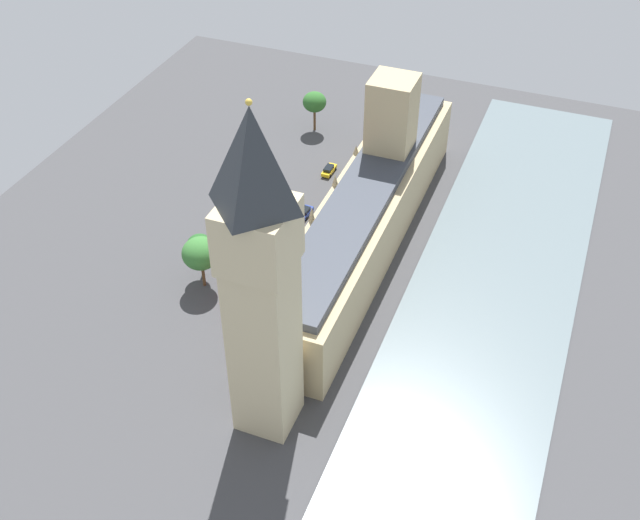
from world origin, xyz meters
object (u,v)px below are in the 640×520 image
pedestrian_trailing (346,195)px  street_lamp_opposite_hall (270,171)px  plane_tree_corner (201,253)px  double_decker_bus_far_end (249,279)px  plane_tree_by_river_gate (200,246)px  parliament_building (368,207)px  pedestrian_kerbside (332,216)px  car_yellow_cab_leading (329,170)px  double_decker_bus_under_trees (285,228)px  clock_tower (260,279)px  plane_tree_midblock (315,102)px  car_blue_near_tower (305,212)px

pedestrian_trailing → street_lamp_opposite_hall: 16.42m
plane_tree_corner → pedestrian_trailing: bearing=-112.6°
double_decker_bus_far_end → plane_tree_by_river_gate: 10.56m
plane_tree_corner → parliament_building: bearing=-135.0°
parliament_building → plane_tree_corner: size_ratio=7.61×
pedestrian_kerbside → pedestrian_trailing: bearing=-19.3°
car_yellow_cab_leading → double_decker_bus_under_trees: (-0.18, 24.27, 1.74)m
clock_tower → pedestrian_trailing: (8.44, -57.69, -26.66)m
clock_tower → plane_tree_by_river_gate: size_ratio=5.92×
double_decker_bus_far_end → plane_tree_midblock: 57.48m
double_decker_bus_far_end → plane_tree_corner: 9.52m
street_lamp_opposite_hall → double_decker_bus_far_end: bearing=107.1°
parliament_building → street_lamp_opposite_hall: bearing=-20.0°
plane_tree_midblock → parliament_building: bearing=125.1°
pedestrian_trailing → parliament_building: bearing=-127.1°
parliament_building → double_decker_bus_under_trees: parliament_building is taller
pedestrian_kerbside → plane_tree_by_river_gate: 29.74m
pedestrian_trailing → plane_tree_corner: bearing=174.8°
double_decker_bus_under_trees → pedestrian_kerbside: 11.11m
car_yellow_cab_leading → double_decker_bus_far_end: size_ratio=0.45×
car_blue_near_tower → double_decker_bus_under_trees: double_decker_bus_under_trees is taller
pedestrian_trailing → plane_tree_corner: size_ratio=0.15×
clock_tower → pedestrian_trailing: size_ratio=35.17×
car_yellow_cab_leading → plane_tree_midblock: plane_tree_midblock is taller
plane_tree_corner → clock_tower: bearing=135.1°
pedestrian_kerbside → plane_tree_midblock: plane_tree_midblock is taller
car_yellow_cab_leading → car_blue_near_tower: (-0.95, 16.01, -0.00)m
car_blue_near_tower → plane_tree_by_river_gate: 26.52m
car_blue_near_tower → pedestrian_kerbside: car_blue_near_tower is taller
clock_tower → car_yellow_cab_leading: 71.57m
double_decker_bus_far_end → pedestrian_kerbside: (-6.26, -25.10, -1.91)m
parliament_building → car_yellow_cab_leading: bearing=-51.7°
car_blue_near_tower → pedestrian_trailing: bearing=62.0°
double_decker_bus_far_end → pedestrian_kerbside: double_decker_bus_far_end is taller
plane_tree_corner → street_lamp_opposite_hall: size_ratio=1.51×
car_yellow_cab_leading → pedestrian_trailing: size_ratio=3.19×
pedestrian_kerbside → plane_tree_by_river_gate: size_ratio=0.18×
pedestrian_kerbside → plane_tree_corner: 31.00m
double_decker_bus_under_trees → pedestrian_trailing: (-6.33, -17.16, -1.96)m
parliament_building → street_lamp_opposite_hall: 25.82m
double_decker_bus_under_trees → parliament_building: bearing=18.6°
pedestrian_trailing → plane_tree_corner: plane_tree_corner is taller
plane_tree_by_river_gate → street_lamp_opposite_hall: 29.53m
double_decker_bus_under_trees → double_decker_bus_far_end: same height
car_blue_near_tower → car_yellow_cab_leading: bearing=97.3°
parliament_building → double_decker_bus_far_end: size_ratio=7.27×
car_yellow_cab_leading → double_decker_bus_far_end: bearing=-88.2°
double_decker_bus_far_end → double_decker_bus_under_trees: bearing=92.5°
parliament_building → clock_tower: bearing=90.0°
clock_tower → double_decker_bus_under_trees: (14.76, -40.53, -24.71)m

